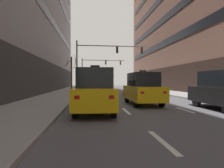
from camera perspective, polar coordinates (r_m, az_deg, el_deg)
ground_plane at (r=13.31m, az=8.75°, el=-5.94°), size 120.00×120.00×0.00m
sidewalk_left at (r=13.26m, az=-21.22°, el=-5.71°), size 3.94×80.00×0.14m
lane_stripe_l1_s2 at (r=5.34m, az=14.94°, el=-16.40°), size 0.16×2.00×0.01m
lane_stripe_l1_s3 at (r=10.04m, az=4.31°, el=-8.16°), size 0.16×2.00×0.01m
lane_stripe_l1_s4 at (r=14.94m, az=0.67°, el=-5.16°), size 0.16×2.00×0.01m
lane_stripe_l1_s5 at (r=19.89m, az=-1.15°, el=-3.64°), size 0.16×2.00×0.01m
lane_stripe_l1_s6 at (r=24.86m, az=-2.24°, el=-2.72°), size 0.16×2.00×0.01m
lane_stripe_l1_s7 at (r=29.84m, az=-2.97°, el=-2.11°), size 0.16×2.00×0.01m
lane_stripe_l1_s8 at (r=34.83m, az=-3.49°, el=-1.67°), size 0.16×2.00×0.01m
lane_stripe_l1_s9 at (r=39.82m, az=-3.88°, el=-1.34°), size 0.16×2.00×0.01m
lane_stripe_l1_s10 at (r=44.81m, az=-4.18°, el=-1.09°), size 0.16×2.00×0.01m
lane_stripe_l2_s3 at (r=11.11m, az=21.08°, el=-7.34°), size 0.16×2.00×0.01m
lane_stripe_l2_s4 at (r=15.68m, az=12.54°, el=-4.89°), size 0.16×2.00×0.01m
lane_stripe_l2_s5 at (r=20.45m, az=7.94°, el=-3.52°), size 0.16×2.00×0.01m
lane_stripe_l2_s6 at (r=25.31m, az=5.10°, el=-2.66°), size 0.16×2.00×0.01m
lane_stripe_l2_s7 at (r=30.22m, az=3.18°, el=-2.07°), size 0.16×2.00×0.01m
lane_stripe_l2_s8 at (r=35.15m, az=1.79°, el=-1.65°), size 0.16×2.00×0.01m
lane_stripe_l2_s9 at (r=40.10m, az=0.75°, el=-1.32°), size 0.16×2.00×0.01m
lane_stripe_l2_s10 at (r=45.06m, az=-0.06°, el=-1.07°), size 0.16×2.00×0.01m
taxi_driving_0 at (r=12.89m, az=9.23°, el=-1.40°), size 1.88×4.44×2.32m
taxi_driving_1 at (r=9.51m, az=-5.12°, el=-2.08°), size 2.07×4.59×2.37m
taxi_driving_2 at (r=33.01m, az=-5.93°, el=0.00°), size 1.89×4.39×2.29m
car_driving_3 at (r=21.65m, az=-5.62°, el=-1.13°), size 1.97×4.44×1.64m
car_parked_1 at (r=12.03m, az=30.82°, el=-1.65°), size 1.92×4.48×2.16m
traffic_signal_0 at (r=25.71m, az=-2.94°, el=8.48°), size 9.92×0.35×6.83m
traffic_signal_1 at (r=41.95m, az=-4.45°, el=5.35°), size 9.54×0.35×6.43m
street_tree_0 at (r=30.46m, az=-12.12°, el=3.56°), size 2.06×1.75×5.51m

